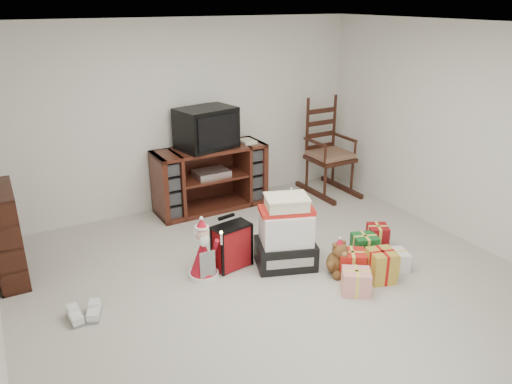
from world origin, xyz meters
TOP-DOWN VIEW (x-y plane):
  - room at (0.00, 0.00)m, footprint 5.01×5.01m
  - tv_stand at (0.22, 2.20)m, footprint 1.53×0.58m
  - bookshelf at (-2.34, 1.50)m, footprint 0.27×0.80m
  - rocking_chair at (2.00, 1.98)m, footprint 0.60×0.97m
  - gift_pile at (0.28, 0.36)m, footprint 0.74×0.63m
  - red_suitcase at (-0.25, 0.59)m, footprint 0.41×0.27m
  - stocking at (0.17, 0.30)m, footprint 0.30×0.16m
  - teddy_bear at (0.68, -0.05)m, footprint 0.25×0.22m
  - santa_figurine at (0.78, 1.05)m, footprint 0.28×0.26m
  - mrs_claus_figurine at (-0.59, 0.57)m, footprint 0.32×0.31m
  - sneaker_pair at (-1.83, 0.39)m, footprint 0.32×0.28m
  - gift_cluster at (1.03, -0.17)m, footprint 0.80×1.12m
  - crt_television at (0.18, 2.20)m, footprint 0.82×0.67m

SIDE VIEW (x-z plane):
  - sneaker_pair at x=-1.83m, z-range 0.00..0.09m
  - gift_cluster at x=1.03m, z-range 0.00..0.27m
  - teddy_bear at x=0.68m, z-range -0.02..0.35m
  - santa_figurine at x=0.78m, z-range -0.07..0.50m
  - red_suitcase at x=-0.25m, z-range -0.04..0.55m
  - mrs_claus_figurine at x=-0.59m, z-range -0.08..0.59m
  - stocking at x=0.17m, z-range 0.00..0.61m
  - gift_pile at x=0.28m, z-range -0.05..0.74m
  - tv_stand at x=0.22m, z-range 0.00..0.87m
  - bookshelf at x=-2.34m, z-range -0.02..0.96m
  - rocking_chair at x=2.00m, z-range -0.23..1.22m
  - crt_television at x=0.18m, z-range 0.87..1.40m
  - room at x=0.00m, z-range -0.01..2.51m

